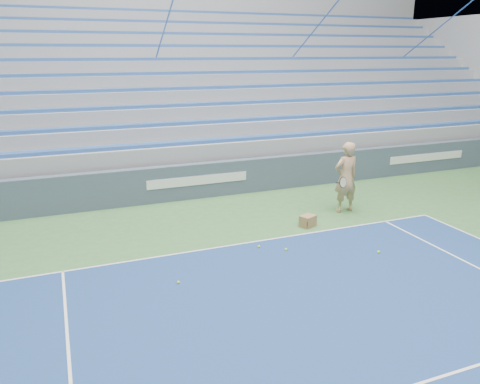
% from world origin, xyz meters
% --- Properties ---
extents(sponsor_barrier, '(30.00, 0.32, 1.10)m').
position_xyz_m(sponsor_barrier, '(0.00, 15.88, 0.55)').
color(sponsor_barrier, '#3E4D5F').
rests_on(sponsor_barrier, ground).
extents(bleachers, '(31.00, 9.15, 7.30)m').
position_xyz_m(bleachers, '(0.00, 21.60, 2.36)').
color(bleachers, '#919499').
rests_on(bleachers, ground).
extents(tennis_player, '(0.98, 0.87, 2.03)m').
position_xyz_m(tennis_player, '(3.56, 13.04, 1.02)').
color(tennis_player, tan).
rests_on(tennis_player, ground).
extents(ball_box, '(0.48, 0.44, 0.30)m').
position_xyz_m(ball_box, '(1.99, 12.36, 0.15)').
color(ball_box, olive).
rests_on(ball_box, ground).
extents(tennis_ball_0, '(0.07, 0.07, 0.07)m').
position_xyz_m(tennis_ball_0, '(2.63, 10.23, 0.03)').
color(tennis_ball_0, '#C8EC30').
rests_on(tennis_ball_0, ground).
extents(tennis_ball_1, '(0.07, 0.07, 0.07)m').
position_xyz_m(tennis_ball_1, '(-1.99, 10.48, 0.03)').
color(tennis_ball_1, '#C8EC30').
rests_on(tennis_ball_1, ground).
extents(tennis_ball_2, '(0.07, 0.07, 0.07)m').
position_xyz_m(tennis_ball_2, '(0.21, 11.53, 0.03)').
color(tennis_ball_2, '#C8EC30').
rests_on(tennis_ball_2, ground).
extents(tennis_ball_3, '(0.07, 0.07, 0.07)m').
position_xyz_m(tennis_ball_3, '(0.73, 11.14, 0.03)').
color(tennis_ball_3, '#C8EC30').
rests_on(tennis_ball_3, ground).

